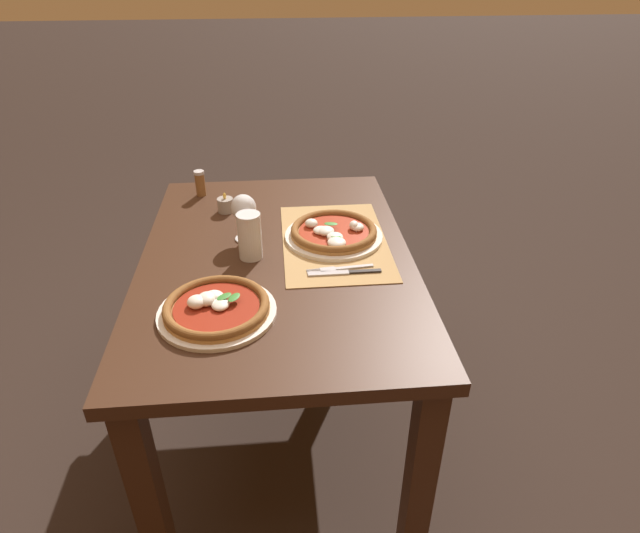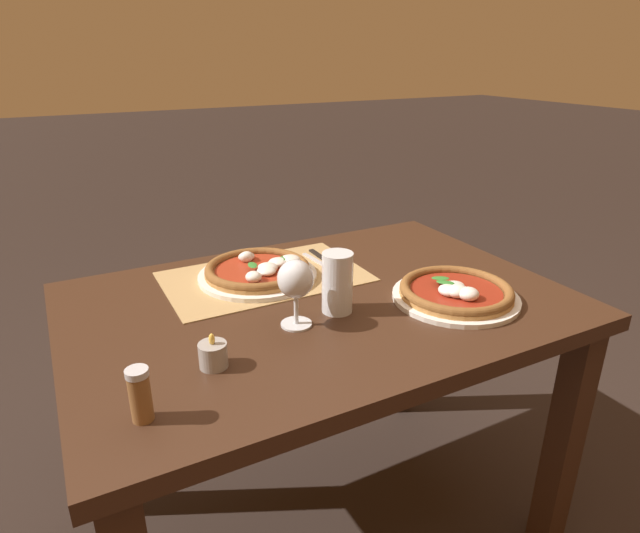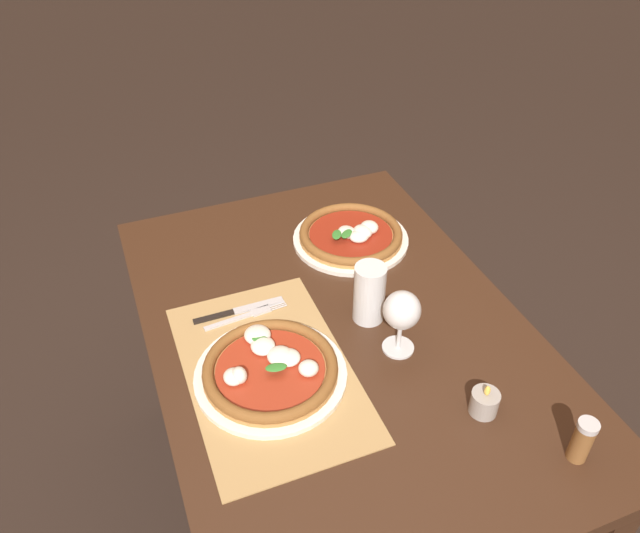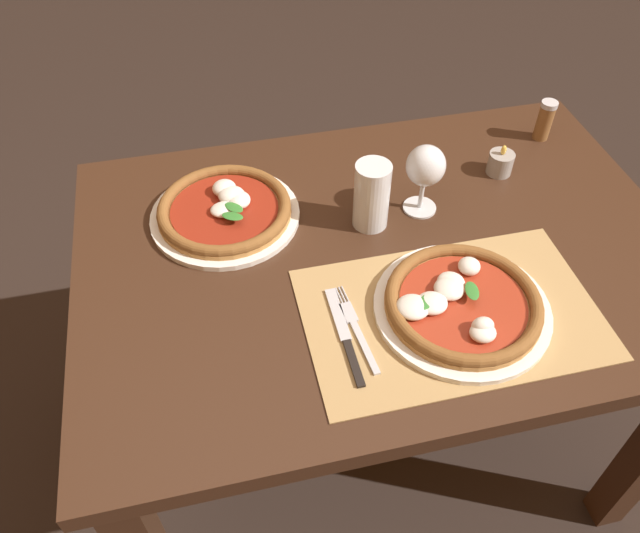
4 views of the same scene
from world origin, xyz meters
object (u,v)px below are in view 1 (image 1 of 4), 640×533
votive_candle (225,205)px  pizza_near (334,232)px  pepper_shaker (200,183)px  pizza_far (216,308)px  knife (344,272)px  fork (340,268)px  pint_glass (250,237)px  wine_glass (244,210)px

votive_candle → pizza_near: bearing=-123.2°
pepper_shaker → pizza_near: bearing=-130.1°
pizza_far → knife: bearing=-65.4°
fork → pepper_shaker: 0.74m
fork → pizza_near: bearing=-1.1°
pizza_far → pint_glass: 0.30m
pizza_near → pepper_shaker: (0.39, 0.46, 0.03)m
pizza_far → pizza_near: bearing=-42.6°
pizza_near → pint_glass: bearing=109.1°
pizza_near → votive_candle: bearing=56.8°
pint_glass → knife: 0.31m
pint_glass → fork: pint_glass is taller
pizza_near → pint_glass: (-0.09, 0.26, 0.05)m
wine_glass → votive_candle: 0.24m
pizza_near → wine_glass: bearing=85.3°
pizza_far → knife: pizza_far is taller
knife → pepper_shaker: (0.60, 0.47, 0.04)m
fork → pizza_far: bearing=118.3°
pizza_far → votive_candle: 0.61m
pepper_shaker → wine_glass: bearing=-154.0°
pizza_far → pepper_shaker: (0.77, 0.11, 0.03)m
wine_glass → votive_candle: (0.21, 0.08, -0.08)m
fork → knife: knife is taller
wine_glass → knife: (-0.24, -0.29, -0.10)m
fork → knife: 0.03m
pizza_far → pint_glass: pint_glass is taller
knife → votive_candle: size_ratio=2.99×
votive_candle → wine_glass: bearing=-160.1°
votive_candle → fork: bearing=-140.2°
fork → wine_glass: bearing=52.4°
wine_glass → fork: wine_glass is taller
pizza_near → fork: size_ratio=1.58×
pint_glass → knife: (-0.12, -0.27, -0.06)m
pint_glass → pizza_far: bearing=163.8°
fork → votive_candle: 0.56m
pizza_far → pepper_shaker: bearing=8.4°
pizza_near → knife: size_ratio=1.47×
knife → votive_candle: (0.45, 0.37, 0.02)m
fork → pepper_shaker: size_ratio=2.07×
pizza_near → fork: (-0.19, 0.00, -0.02)m
pizza_far → fork: bearing=-61.7°
pizza_near → wine_glass: (0.02, 0.28, 0.08)m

